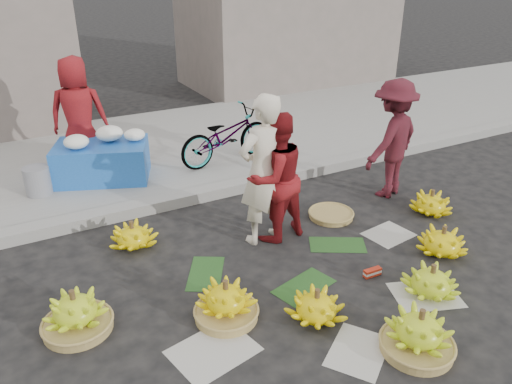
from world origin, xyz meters
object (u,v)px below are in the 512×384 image
flower_table (103,159)px  bicycle (226,136)px  banana_bunch_4 (442,242)px  vendor_cream (264,171)px  banana_bunch_0 (226,302)px

flower_table → bicycle: bearing=13.9°
banana_bunch_4 → flower_table: size_ratio=0.50×
banana_bunch_4 → vendor_cream: bearing=142.6°
banana_bunch_0 → vendor_cream: (1.01, 1.10, 0.72)m
vendor_cream → banana_bunch_0: bearing=41.0°
banana_bunch_0 → banana_bunch_4: 2.64m
banana_bunch_0 → flower_table: (-0.29, 3.55, 0.25)m
banana_bunch_0 → banana_bunch_4: size_ratio=0.80×
banana_bunch_4 → flower_table: bearing=128.4°
banana_bunch_0 → flower_table: bearing=94.7°
vendor_cream → bicycle: (0.57, 2.21, -0.34)m
vendor_cream → flower_table: size_ratio=1.20×
banana_bunch_0 → vendor_cream: 1.65m
banana_bunch_0 → bicycle: size_ratio=0.36×
flower_table → bicycle: (1.87, -0.25, 0.12)m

